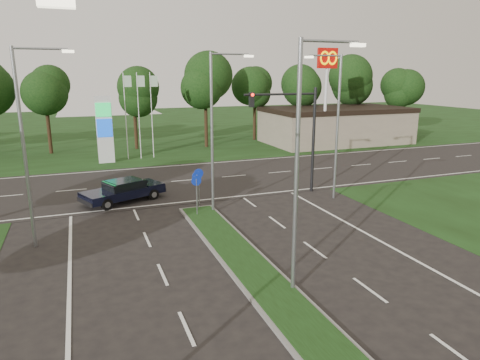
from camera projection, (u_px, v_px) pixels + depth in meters
name	position (u px, v px, depth m)	size (l,w,h in m)	color
verge_far	(126.00, 131.00, 60.13)	(160.00, 50.00, 0.02)	black
cross_road	(171.00, 182.00, 31.99)	(160.00, 12.00, 0.02)	black
median_kerb	(299.00, 322.00, 13.83)	(2.00, 26.00, 0.12)	slate
commercial_building	(335.00, 125.00, 49.96)	(16.00, 9.00, 4.00)	gray
streetlight_median_near	(302.00, 156.00, 14.78)	(2.53, 0.22, 9.00)	gray
streetlight_median_far	(215.00, 125.00, 23.85)	(2.53, 0.22, 9.00)	gray
streetlight_left_far	(28.00, 139.00, 18.84)	(2.53, 0.22, 9.00)	gray
streetlight_right_far	(335.00, 120.00, 26.53)	(2.53, 0.22, 9.00)	gray
traffic_signal	(297.00, 124.00, 27.89)	(5.10, 0.42, 7.00)	black
median_signs	(197.00, 183.00, 24.68)	(1.16, 1.76, 2.38)	gray
gas_pylon	(107.00, 128.00, 38.14)	(5.80, 1.26, 8.00)	silver
mcdonalds_sign	(327.00, 73.00, 43.49)	(2.20, 0.47, 10.40)	silver
treeline_far	(138.00, 84.00, 44.84)	(6.00, 6.00, 9.90)	black
navy_sedan	(123.00, 190.00, 26.87)	(5.38, 3.82, 1.37)	black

